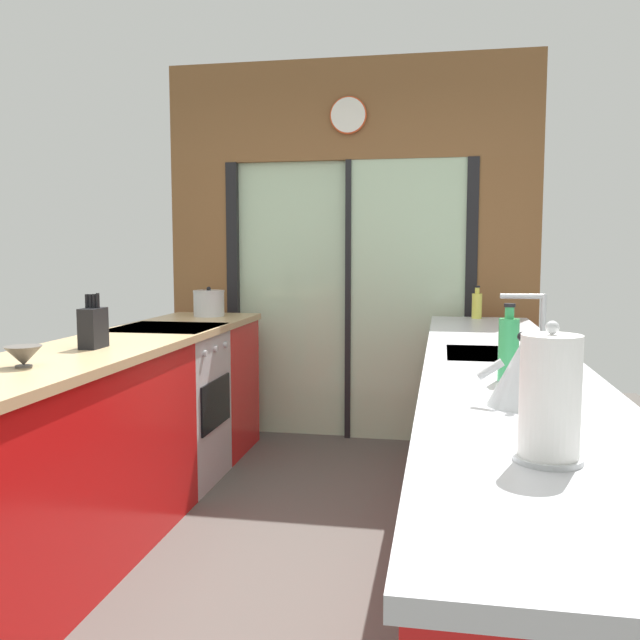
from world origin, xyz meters
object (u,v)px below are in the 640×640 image
stock_pot (209,303)px  oven_range (168,406)px  paper_towel_roll (550,399)px  soap_bottle_far (477,305)px  mixing_bowl_far (23,356)px  soap_bottle_near (509,348)px  kettle (522,373)px  knife_block (93,327)px

stock_pot → oven_range: bearing=-91.6°
paper_towel_roll → soap_bottle_far: bearing=90.0°
oven_range → stock_pot: bearing=88.4°
mixing_bowl_far → soap_bottle_far: (1.78, 2.23, 0.05)m
soap_bottle_far → soap_bottle_near: bearing=-90.0°
stock_pot → kettle: 2.99m
knife_block → kettle: size_ratio=0.92×
knife_block → paper_towel_roll: bearing=-37.6°
oven_range → knife_block: knife_block is taller
mixing_bowl_far → paper_towel_roll: paper_towel_roll is taller
knife_block → soap_bottle_near: 1.84m
soap_bottle_far → oven_range: bearing=-154.9°
mixing_bowl_far → stock_pot: size_ratio=0.67×
stock_pot → paper_towel_roll: 3.41m
mixing_bowl_far → knife_block: 0.53m
oven_range → soap_bottle_far: 2.06m
mixing_bowl_far → stock_pot: bearing=90.0°
soap_bottle_near → paper_towel_roll: bearing=-90.0°
oven_range → paper_towel_roll: (1.80, -2.24, 0.60)m
knife_block → stock_pot: bearing=90.0°
knife_block → paper_towel_roll: paper_towel_roll is taller
knife_block → soap_bottle_far: size_ratio=1.17×
stock_pot → soap_bottle_near: (1.78, -2.01, 0.02)m
oven_range → paper_towel_roll: bearing=-51.2°
knife_block → soap_bottle_near: soap_bottle_near is taller
oven_range → mixing_bowl_far: mixing_bowl_far is taller
mixing_bowl_far → soap_bottle_near: 1.78m
kettle → paper_towel_roll: (-0.00, -0.51, 0.04)m
soap_bottle_near → knife_block: bearing=165.2°
kettle → paper_towel_roll: 0.52m
mixing_bowl_far → soap_bottle_far: bearing=51.4°
oven_range → mixing_bowl_far: size_ratio=6.57×
mixing_bowl_far → paper_towel_roll: bearing=-25.4°
mixing_bowl_far → paper_towel_roll: 1.97m
soap_bottle_near → soap_bottle_far: bearing=90.0°
knife_block → soap_bottle_far: bearing=43.8°
mixing_bowl_far → soap_bottle_near: soap_bottle_near is taller
mixing_bowl_far → kettle: size_ratio=0.51×
soap_bottle_near → soap_bottle_far: (-0.00, 2.18, -0.02)m
oven_range → mixing_bowl_far: 1.48m
stock_pot → soap_bottle_near: bearing=-48.5°
paper_towel_roll → stock_pot: bearing=121.4°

